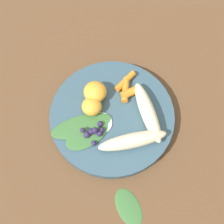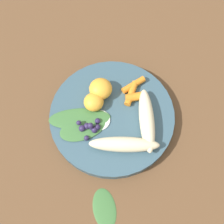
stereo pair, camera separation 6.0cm
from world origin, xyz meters
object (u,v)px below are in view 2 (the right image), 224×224
(banana_peeled_left, at_px, (147,120))
(banana_peeled_right, at_px, (124,144))
(orange_segment_near, at_px, (94,102))
(kale_leaf_stray, at_px, (104,209))
(bowl, at_px, (112,116))

(banana_peeled_left, xyz_separation_m, banana_peeled_right, (0.00, -0.07, 0.00))
(orange_segment_near, distance_m, kale_leaf_stray, 0.23)
(bowl, xyz_separation_m, banana_peeled_right, (0.07, -0.04, 0.03))
(banana_peeled_left, xyz_separation_m, kale_leaf_stray, (0.06, -0.19, -0.04))
(bowl, height_order, banana_peeled_right, banana_peeled_right)
(bowl, relative_size, kale_leaf_stray, 3.44)
(bowl, bearing_deg, banana_peeled_right, -28.85)
(bowl, distance_m, orange_segment_near, 0.05)
(orange_segment_near, xyz_separation_m, kale_leaf_stray, (0.17, -0.15, -0.04))
(bowl, xyz_separation_m, kale_leaf_stray, (0.12, -0.16, -0.01))
(banana_peeled_right, height_order, kale_leaf_stray, banana_peeled_right)
(bowl, distance_m, banana_peeled_left, 0.08)
(kale_leaf_stray, bearing_deg, banana_peeled_right, 149.59)
(bowl, xyz_separation_m, orange_segment_near, (-0.04, -0.01, 0.03))
(banana_peeled_right, bearing_deg, kale_leaf_stray, -106.84)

